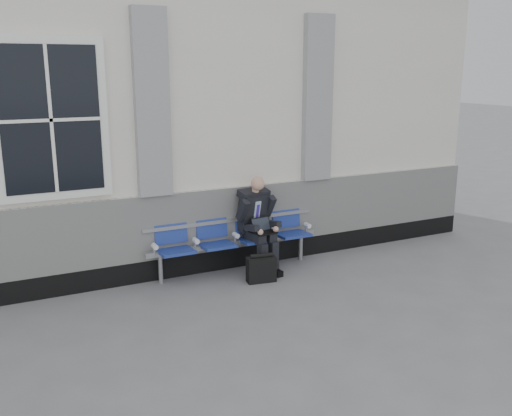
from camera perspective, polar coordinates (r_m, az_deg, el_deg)
ground at (r=6.50m, az=-19.77°, el=-13.13°), size 70.00×70.00×0.00m
station_building at (r=9.32m, az=-23.59°, el=8.84°), size 14.40×4.40×4.49m
bench at (r=8.14m, az=-2.24°, el=-2.59°), size 2.60×0.47×0.91m
businessman at (r=8.10m, az=0.15°, el=-1.21°), size 0.57×0.76×1.38m
briefcase at (r=7.82m, az=0.53°, el=-6.10°), size 0.41×0.22×0.40m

